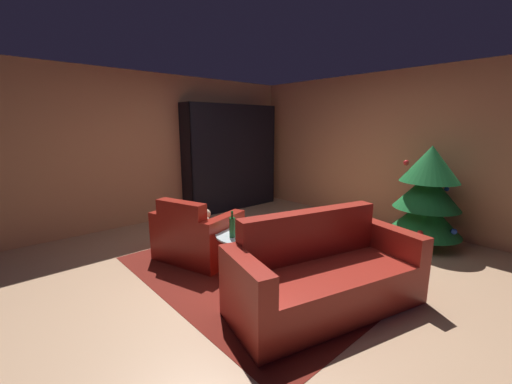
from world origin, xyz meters
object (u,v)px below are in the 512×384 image
at_px(armchair_red, 196,237).
at_px(decorated_tree, 427,195).
at_px(bottle_on_table, 232,227).
at_px(coffee_table, 247,237).
at_px(book_stack_on_table, 245,229).
at_px(couch_red, 324,276).
at_px(bookshelf_unit, 236,159).

relative_size(armchair_red, decorated_tree, 0.81).
bearing_deg(bottle_on_table, coffee_table, 85.48).
bearing_deg(book_stack_on_table, couch_red, 4.66).
xyz_separation_m(bookshelf_unit, coffee_table, (2.45, -1.80, -0.58)).
distance_m(armchair_red, coffee_table, 0.78).
bearing_deg(decorated_tree, coffee_table, -112.27).
bearing_deg(armchair_red, couch_red, 9.95).
xyz_separation_m(bookshelf_unit, decorated_tree, (3.45, 0.64, -0.28)).
bearing_deg(book_stack_on_table, decorated_tree, 66.86).
bearing_deg(coffee_table, bookshelf_unit, 143.70).
xyz_separation_m(book_stack_on_table, bottle_on_table, (0.03, -0.20, 0.07)).
xyz_separation_m(coffee_table, decorated_tree, (1.00, 2.44, 0.30)).
distance_m(coffee_table, bottle_on_table, 0.25).
relative_size(armchair_red, couch_red, 0.58).
relative_size(armchair_red, bottle_on_table, 3.84).
xyz_separation_m(coffee_table, bottle_on_table, (-0.02, -0.20, 0.16)).
relative_size(couch_red, decorated_tree, 1.39).
bearing_deg(armchair_red, bottle_on_table, 1.93).
xyz_separation_m(bottle_on_table, decorated_tree, (1.01, 2.63, 0.14)).
xyz_separation_m(armchair_red, book_stack_on_table, (0.69, 0.22, 0.23)).
bearing_deg(coffee_table, book_stack_on_table, 178.67).
relative_size(armchair_red, book_stack_on_table, 5.27).
relative_size(couch_red, coffee_table, 2.75).
bearing_deg(armchair_red, coffee_table, 16.59).
height_order(bottle_on_table, decorated_tree, decorated_tree).
distance_m(bookshelf_unit, coffee_table, 3.09).
distance_m(couch_red, bottle_on_table, 1.10).
bearing_deg(bottle_on_table, couch_red, 15.40).
height_order(couch_red, bottle_on_table, couch_red).
bearing_deg(bookshelf_unit, couch_red, -26.35).
bearing_deg(bottle_on_table, bookshelf_unit, 140.67).
height_order(book_stack_on_table, decorated_tree, decorated_tree).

